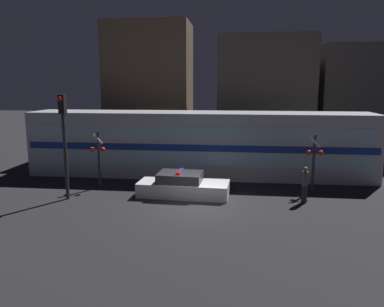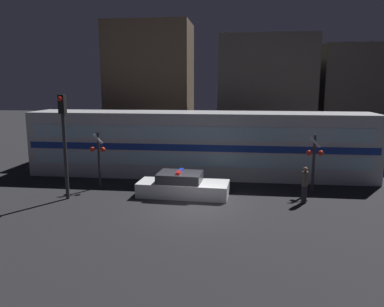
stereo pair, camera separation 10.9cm
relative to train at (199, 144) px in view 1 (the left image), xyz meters
name	(u,v)px [view 1 (the left image)]	position (x,y,z in m)	size (l,w,h in m)	color
ground_plane	(197,207)	(0.52, -6.26, -1.96)	(120.00, 120.00, 0.00)	black
train	(199,144)	(0.00, 0.00, 0.00)	(20.70, 3.11, 3.91)	silver
police_car	(183,186)	(-0.37, -4.49, -1.47)	(4.64, 2.10, 1.30)	silver
pedestrian	(305,184)	(5.54, -5.02, -1.05)	(0.30, 0.30, 1.75)	#2D2833
crossing_signal_near	(314,159)	(6.28, -3.19, -0.18)	(0.85, 0.35, 3.04)	#2D2D33
crossing_signal_far	(98,156)	(-5.09, -3.59, -0.17)	(0.85, 0.35, 3.06)	#2D2D33
traffic_light_corner	(64,134)	(-5.94, -5.73, 1.27)	(0.30, 0.46, 5.10)	#2D2D33
building_left	(149,89)	(-4.89, 8.00, 3.26)	(6.74, 4.51, 10.44)	brown
building_center	(265,97)	(4.46, 7.56, 2.67)	(7.32, 4.05, 9.25)	#47423D
building_right	(370,100)	(13.06, 9.45, 2.34)	(8.68, 6.11, 8.59)	#47423D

